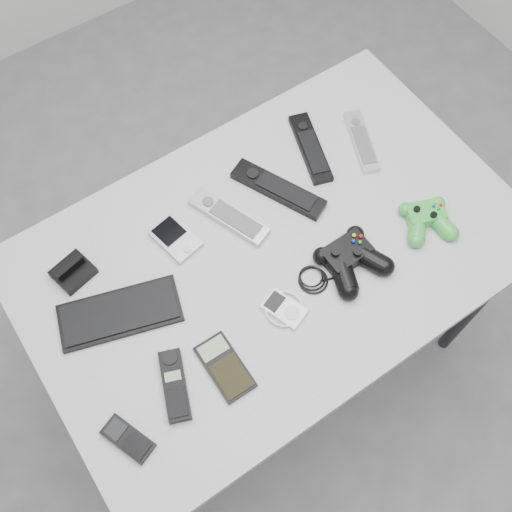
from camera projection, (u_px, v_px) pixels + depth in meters
floor at (256, 335)px, 2.14m from camera, size 3.50×3.50×0.00m
desk at (273, 262)px, 1.47m from camera, size 1.17×0.75×0.79m
pda_keyboard at (120, 313)px, 1.33m from camera, size 0.29×0.19×0.02m
dock_bracket at (72, 270)px, 1.36m from camera, size 0.10×0.09×0.05m
pda at (176, 238)px, 1.41m from camera, size 0.09×0.13×0.02m
remote_silver_a at (229, 216)px, 1.44m from camera, size 0.12×0.21×0.02m
remote_black_a at (278, 189)px, 1.47m from camera, size 0.15×0.25×0.02m
remote_black_b at (310, 148)px, 1.53m from camera, size 0.12×0.22×0.02m
remote_silver_b at (362, 141)px, 1.54m from camera, size 0.11×0.19×0.02m
mobile_phone at (128, 439)px, 1.21m from camera, size 0.09×0.12×0.02m
cordless_handset at (175, 385)px, 1.25m from camera, size 0.10×0.16×0.02m
calculator at (225, 367)px, 1.27m from camera, size 0.07×0.15×0.01m
mp3_player at (284, 309)px, 1.33m from camera, size 0.11×0.12×0.02m
controller_black at (351, 258)px, 1.37m from camera, size 0.26×0.16×0.05m
controller_green at (427, 218)px, 1.42m from camera, size 0.16×0.17×0.04m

